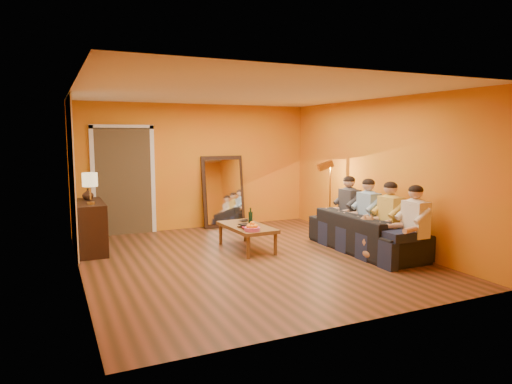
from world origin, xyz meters
name	(u,v)px	position (x,y,z in m)	size (l,w,h in m)	color
room_shell	(240,176)	(0.00, 0.37, 1.30)	(5.00, 5.50, 2.60)	brown
white_accent	(72,175)	(-2.48, 1.75, 1.30)	(0.02, 1.90, 2.58)	white
doorway_recess	(123,181)	(-1.50, 2.83, 1.05)	(1.06, 0.30, 2.10)	#3F2D19
door_jamb_left	(93,183)	(-2.07, 2.71, 1.05)	(0.08, 0.06, 2.20)	white
door_jamb_right	(153,180)	(-0.93, 2.71, 1.05)	(0.08, 0.06, 2.20)	white
door_header	(122,127)	(-1.50, 2.71, 2.12)	(1.22, 0.06, 0.08)	white
mirror_frame	(223,191)	(0.55, 2.63, 0.76)	(0.92, 0.06, 1.52)	black
mirror_glass	(224,192)	(0.55, 2.59, 0.76)	(0.78, 0.02, 1.36)	white
sideboard	(91,227)	(-2.24, 1.55, 0.42)	(0.44, 1.18, 0.85)	black
table_lamp	(90,189)	(-2.24, 1.25, 1.10)	(0.24, 0.24, 0.51)	beige
sofa	(366,232)	(2.00, -0.36, 0.33)	(0.88, 2.25, 0.66)	black
coffee_table	(247,237)	(0.21, 0.58, 0.21)	(0.62, 1.22, 0.42)	brown
floor_lamp	(330,199)	(2.10, 0.88, 0.72)	(0.30, 0.24, 1.44)	#C18B38
dog	(373,238)	(1.74, -0.88, 0.36)	(0.39, 0.61, 0.72)	#A07548
person_far_left	(415,226)	(2.13, -1.36, 0.61)	(0.70, 0.44, 1.22)	silver
person_mid_left	(390,219)	(2.13, -0.81, 0.61)	(0.70, 0.44, 1.22)	gold
person_mid_right	(368,214)	(2.13, -0.26, 0.61)	(0.70, 0.44, 1.22)	#83A7CA
person_far_right	(349,209)	(2.13, 0.29, 0.61)	(0.70, 0.44, 1.22)	#313035
fruit_bowl	(252,226)	(0.11, 0.13, 0.50)	(0.26, 0.26, 0.16)	#D24A72
wine_bottle	(251,217)	(0.26, 0.53, 0.58)	(0.07, 0.07, 0.31)	black
tumbler	(250,221)	(0.33, 0.70, 0.47)	(0.10, 0.10, 0.10)	#B27F3F
laptop	(248,220)	(0.39, 0.93, 0.43)	(0.30, 0.19, 0.02)	black
book_lower	(242,228)	(0.03, 0.38, 0.43)	(0.17, 0.23, 0.02)	black
book_mid	(242,226)	(0.04, 0.39, 0.45)	(0.20, 0.27, 0.02)	red
book_upper	(242,225)	(0.03, 0.37, 0.47)	(0.18, 0.24, 0.02)	black
vase	(88,194)	(-2.24, 1.80, 0.95)	(0.19, 0.19, 0.20)	black
flowers	(87,179)	(-2.24, 1.80, 1.21)	(0.17, 0.17, 0.48)	red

